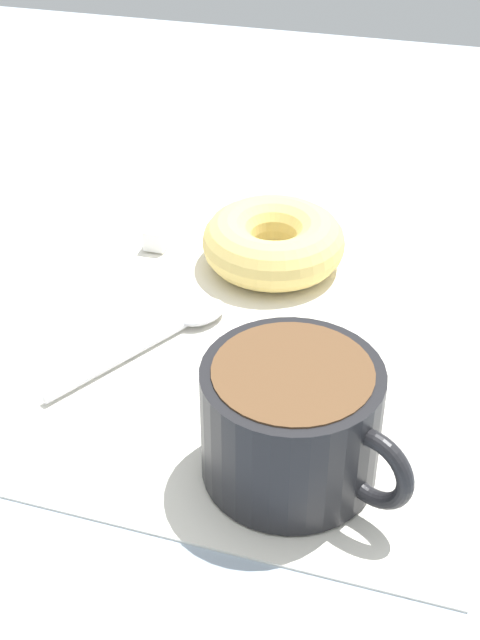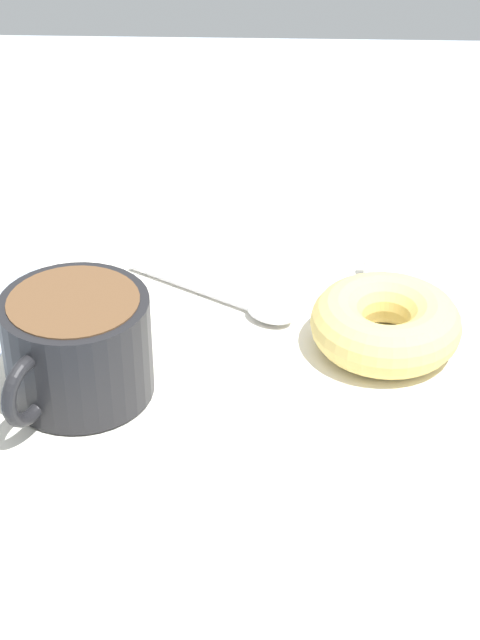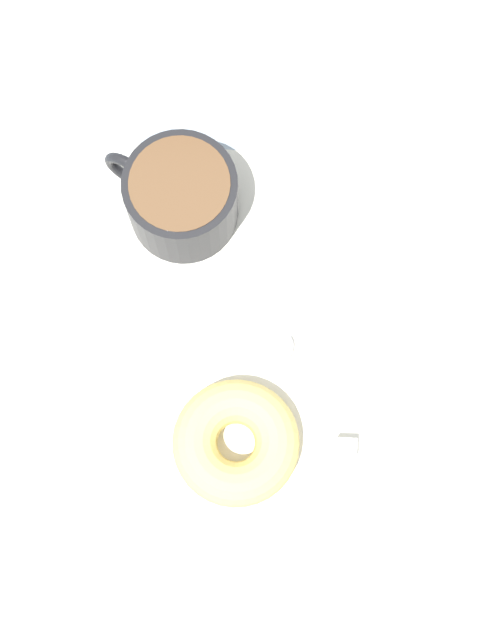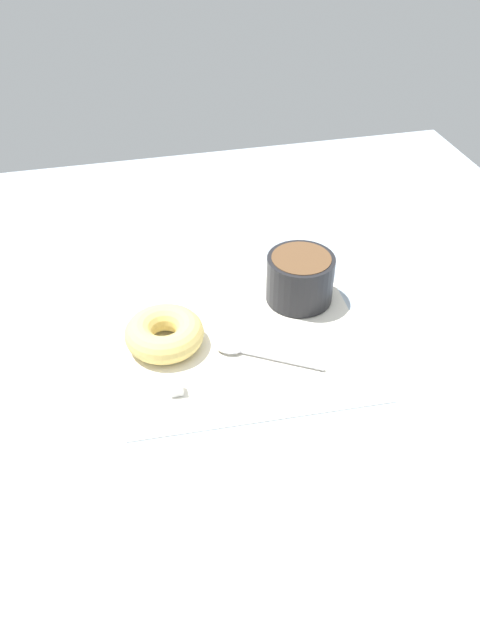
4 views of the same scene
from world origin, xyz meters
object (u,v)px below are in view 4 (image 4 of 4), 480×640
at_px(coffee_cup, 300,277).
at_px(donut, 164,333).
at_px(sugar_cube, 176,387).
at_px(spoon, 245,351).

relative_size(coffee_cup, donut, 1.13).
distance_m(coffee_cup, donut, 0.21).
bearing_deg(donut, sugar_cube, -89.69).
distance_m(spoon, sugar_cube, 0.11).
height_order(donut, sugar_cube, donut).
xyz_separation_m(coffee_cup, sugar_cube, (-0.20, -0.15, -0.03)).
height_order(coffee_cup, spoon, coffee_cup).
bearing_deg(coffee_cup, spoon, -136.59).
bearing_deg(spoon, sugar_cube, -153.42).
distance_m(coffee_cup, sugar_cube, 0.25).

